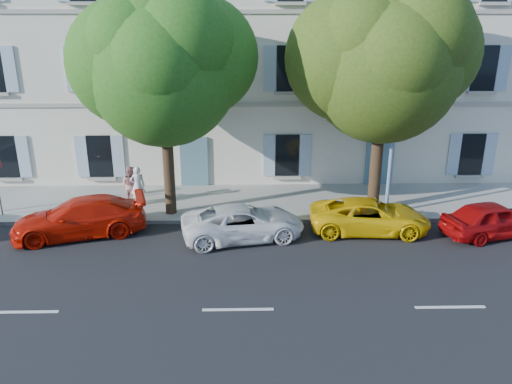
{
  "coord_description": "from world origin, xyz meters",
  "views": [
    {
      "loc": [
        0.25,
        -16.11,
        7.72
      ],
      "look_at": [
        0.63,
        2.0,
        1.4
      ],
      "focal_mm": 35.0,
      "sensor_mm": 36.0,
      "label": 1
    }
  ],
  "objects_px": {
    "pedestrian_a": "(138,186)",
    "tree_left": "(163,72)",
    "car_white_coupe": "(243,222)",
    "car_red_hatchback": "(493,219)",
    "tree_right": "(384,67)",
    "car_red_coupe": "(80,217)",
    "pedestrian_b": "(130,185)",
    "car_yellow_supercar": "(370,216)",
    "street_lamp": "(397,106)"
  },
  "relations": [
    {
      "from": "car_white_coupe",
      "to": "pedestrian_a",
      "type": "bearing_deg",
      "value": 42.76
    },
    {
      "from": "car_yellow_supercar",
      "to": "tree_right",
      "type": "xyz_separation_m",
      "value": [
        0.63,
        2.0,
        5.33
      ]
    },
    {
      "from": "tree_left",
      "to": "tree_right",
      "type": "bearing_deg",
      "value": 1.85
    },
    {
      "from": "car_red_coupe",
      "to": "street_lamp",
      "type": "xyz_separation_m",
      "value": [
        11.97,
        1.47,
        3.87
      ]
    },
    {
      "from": "tree_left",
      "to": "street_lamp",
      "type": "relative_size",
      "value": 1.13
    },
    {
      "from": "car_red_hatchback",
      "to": "tree_right",
      "type": "height_order",
      "value": "tree_right"
    },
    {
      "from": "tree_right",
      "to": "pedestrian_a",
      "type": "xyz_separation_m",
      "value": [
        -9.91,
        0.67,
        -4.95
      ]
    },
    {
      "from": "car_red_hatchback",
      "to": "tree_right",
      "type": "distance_m",
      "value": 7.02
    },
    {
      "from": "car_red_hatchback",
      "to": "street_lamp",
      "type": "bearing_deg",
      "value": 47.01
    },
    {
      "from": "car_white_coupe",
      "to": "car_yellow_supercar",
      "type": "distance_m",
      "value": 4.83
    },
    {
      "from": "car_white_coupe",
      "to": "car_red_hatchback",
      "type": "distance_m",
      "value": 9.31
    },
    {
      "from": "street_lamp",
      "to": "pedestrian_a",
      "type": "height_order",
      "value": "street_lamp"
    },
    {
      "from": "car_red_coupe",
      "to": "car_white_coupe",
      "type": "xyz_separation_m",
      "value": [
        6.1,
        -0.42,
        -0.08
      ]
    },
    {
      "from": "car_white_coupe",
      "to": "car_red_coupe",
      "type": "bearing_deg",
      "value": 74.37
    },
    {
      "from": "car_yellow_supercar",
      "to": "pedestrian_a",
      "type": "relative_size",
      "value": 2.64
    },
    {
      "from": "car_yellow_supercar",
      "to": "pedestrian_a",
      "type": "height_order",
      "value": "pedestrian_a"
    },
    {
      "from": "car_red_coupe",
      "to": "car_yellow_supercar",
      "type": "distance_m",
      "value": 10.91
    },
    {
      "from": "pedestrian_a",
      "to": "tree_left",
      "type": "bearing_deg",
      "value": 131.76
    },
    {
      "from": "tree_left",
      "to": "tree_right",
      "type": "relative_size",
      "value": 0.98
    },
    {
      "from": "pedestrian_b",
      "to": "street_lamp",
      "type": "bearing_deg",
      "value": -169.04
    },
    {
      "from": "car_yellow_supercar",
      "to": "pedestrian_a",
      "type": "distance_m",
      "value": 9.67
    },
    {
      "from": "tree_right",
      "to": "pedestrian_a",
      "type": "distance_m",
      "value": 11.1
    },
    {
      "from": "street_lamp",
      "to": "pedestrian_b",
      "type": "xyz_separation_m",
      "value": [
        -10.71,
        1.53,
        -3.59
      ]
    },
    {
      "from": "tree_left",
      "to": "car_white_coupe",
      "type": "bearing_deg",
      "value": -37.24
    },
    {
      "from": "car_yellow_supercar",
      "to": "pedestrian_b",
      "type": "bearing_deg",
      "value": 76.58
    },
    {
      "from": "car_red_hatchback",
      "to": "pedestrian_b",
      "type": "bearing_deg",
      "value": 61.95
    },
    {
      "from": "car_yellow_supercar",
      "to": "tree_right",
      "type": "bearing_deg",
      "value": -14.25
    },
    {
      "from": "pedestrian_b",
      "to": "car_red_hatchback",
      "type": "bearing_deg",
      "value": -174.38
    },
    {
      "from": "tree_right",
      "to": "car_red_hatchback",
      "type": "bearing_deg",
      "value": -32.86
    },
    {
      "from": "car_yellow_supercar",
      "to": "street_lamp",
      "type": "height_order",
      "value": "street_lamp"
    },
    {
      "from": "tree_right",
      "to": "pedestrian_b",
      "type": "height_order",
      "value": "tree_right"
    },
    {
      "from": "car_red_coupe",
      "to": "car_yellow_supercar",
      "type": "xyz_separation_m",
      "value": [
        10.9,
        0.11,
        -0.08
      ]
    },
    {
      "from": "tree_left",
      "to": "tree_right",
      "type": "xyz_separation_m",
      "value": [
        8.41,
        0.27,
        0.13
      ]
    },
    {
      "from": "car_red_coupe",
      "to": "car_red_hatchback",
      "type": "xyz_separation_m",
      "value": [
        15.41,
        -0.39,
        -0.04
      ]
    },
    {
      "from": "car_yellow_supercar",
      "to": "car_white_coupe",
      "type": "bearing_deg",
      "value": 99.57
    },
    {
      "from": "car_white_coupe",
      "to": "tree_left",
      "type": "distance_m",
      "value": 6.4
    },
    {
      "from": "street_lamp",
      "to": "pedestrian_b",
      "type": "bearing_deg",
      "value": 171.87
    },
    {
      "from": "pedestrian_a",
      "to": "pedestrian_b",
      "type": "height_order",
      "value": "pedestrian_a"
    },
    {
      "from": "tree_right",
      "to": "pedestrian_b",
      "type": "xyz_separation_m",
      "value": [
        -10.27,
        0.89,
        -4.97
      ]
    },
    {
      "from": "tree_right",
      "to": "pedestrian_b",
      "type": "bearing_deg",
      "value": 175.07
    },
    {
      "from": "car_white_coupe",
      "to": "pedestrian_a",
      "type": "relative_size",
      "value": 2.64
    },
    {
      "from": "car_red_coupe",
      "to": "street_lamp",
      "type": "height_order",
      "value": "street_lamp"
    },
    {
      "from": "car_yellow_supercar",
      "to": "car_red_hatchback",
      "type": "relative_size",
      "value": 1.15
    },
    {
      "from": "car_yellow_supercar",
      "to": "tree_right",
      "type": "distance_m",
      "value": 5.72
    },
    {
      "from": "car_white_coupe",
      "to": "car_red_hatchback",
      "type": "relative_size",
      "value": 1.15
    },
    {
      "from": "car_white_coupe",
      "to": "street_lamp",
      "type": "distance_m",
      "value": 7.32
    },
    {
      "from": "tree_left",
      "to": "pedestrian_b",
      "type": "bearing_deg",
      "value": 148.16
    },
    {
      "from": "car_red_coupe",
      "to": "car_white_coupe",
      "type": "height_order",
      "value": "car_red_coupe"
    },
    {
      "from": "tree_left",
      "to": "pedestrian_a",
      "type": "relative_size",
      "value": 5.17
    },
    {
      "from": "car_yellow_supercar",
      "to": "tree_right",
      "type": "height_order",
      "value": "tree_right"
    }
  ]
}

